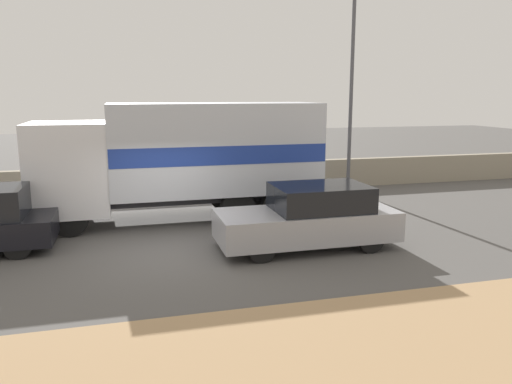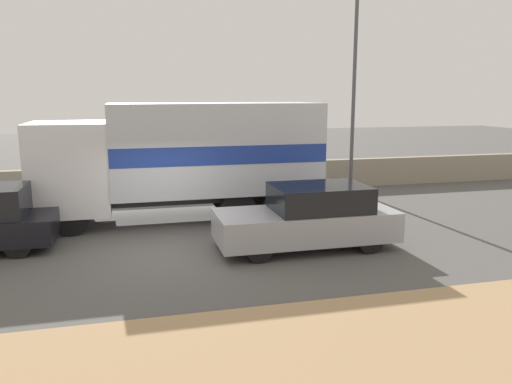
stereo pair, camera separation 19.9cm
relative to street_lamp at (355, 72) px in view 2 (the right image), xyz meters
The scene contains 5 objects.
ground_plane 10.60m from the street_lamp, 141.00° to the right, with size 80.00×80.00×0.00m, color #514F4C.
stone_wall_backdrop 8.49m from the street_lamp, behind, with size 60.00×0.35×1.13m.
street_lamp is the anchor object (origin of this frame).
box_truck 7.74m from the street_lamp, 156.06° to the right, with size 8.29×2.41×3.48m.
car_hatchback 8.61m from the street_lamp, 122.23° to the right, with size 4.39×1.79×1.56m.
Camera 2 is at (-0.87, -11.71, 3.76)m, focal length 35.00 mm.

